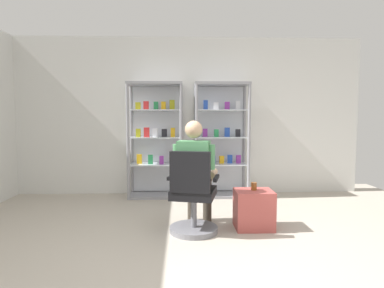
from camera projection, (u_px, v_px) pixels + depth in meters
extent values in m
plane|color=#B2A899|center=(196.00, 273.00, 2.73)|extent=(7.20, 7.20, 0.00)
cube|color=silver|center=(188.00, 116.00, 5.61)|extent=(6.00, 0.10, 2.70)
cylinder|color=gray|center=(128.00, 141.00, 5.11)|extent=(0.05, 0.05, 1.90)
cylinder|color=gray|center=(181.00, 141.00, 5.14)|extent=(0.05, 0.05, 1.90)
cylinder|color=gray|center=(132.00, 140.00, 5.51)|extent=(0.05, 0.05, 1.90)
cylinder|color=gray|center=(181.00, 140.00, 5.54)|extent=(0.05, 0.05, 1.90)
cube|color=gray|center=(155.00, 84.00, 5.25)|extent=(0.90, 0.45, 0.04)
cube|color=gray|center=(156.00, 195.00, 5.40)|extent=(0.90, 0.45, 0.04)
cube|color=silver|center=(157.00, 140.00, 5.54)|extent=(0.84, 0.02, 1.80)
cube|color=silver|center=(156.00, 164.00, 5.36)|extent=(0.82, 0.39, 0.02)
cube|color=gold|center=(139.00, 159.00, 5.36)|extent=(0.09, 0.04, 0.16)
cube|color=#268C4C|center=(150.00, 159.00, 5.32)|extent=(0.08, 0.04, 0.15)
cube|color=purple|center=(162.00, 160.00, 5.32)|extent=(0.07, 0.04, 0.14)
cube|color=red|center=(172.00, 159.00, 5.40)|extent=(0.07, 0.04, 0.13)
cube|color=silver|center=(156.00, 137.00, 5.32)|extent=(0.82, 0.39, 0.02)
cube|color=#999919|center=(138.00, 133.00, 5.29)|extent=(0.08, 0.05, 0.14)
cube|color=red|center=(147.00, 132.00, 5.27)|extent=(0.09, 0.05, 0.16)
cube|color=silver|center=(155.00, 133.00, 5.27)|extent=(0.09, 0.05, 0.14)
cube|color=black|center=(164.00, 133.00, 5.31)|extent=(0.09, 0.04, 0.13)
cube|color=gold|center=(173.00, 132.00, 5.32)|extent=(0.07, 0.05, 0.15)
cube|color=silver|center=(155.00, 110.00, 5.28)|extent=(0.82, 0.39, 0.02)
cube|color=#999919|center=(138.00, 106.00, 5.30)|extent=(0.09, 0.04, 0.12)
cube|color=red|center=(146.00, 105.00, 5.25)|extent=(0.09, 0.05, 0.14)
cube|color=#268C4C|center=(156.00, 106.00, 5.31)|extent=(0.08, 0.04, 0.13)
cube|color=gold|center=(164.00, 106.00, 5.24)|extent=(0.08, 0.06, 0.13)
cube|color=#999919|center=(172.00, 105.00, 5.25)|extent=(0.09, 0.05, 0.16)
cylinder|color=gray|center=(197.00, 141.00, 5.15)|extent=(0.05, 0.05, 1.90)
cylinder|color=gray|center=(249.00, 141.00, 5.18)|extent=(0.05, 0.05, 1.90)
cylinder|color=gray|center=(195.00, 139.00, 5.55)|extent=(0.05, 0.05, 1.90)
cylinder|color=gray|center=(244.00, 139.00, 5.58)|extent=(0.05, 0.05, 1.90)
cube|color=gray|center=(222.00, 84.00, 5.29)|extent=(0.90, 0.45, 0.04)
cube|color=gray|center=(221.00, 195.00, 5.44)|extent=(0.90, 0.45, 0.04)
cube|color=silver|center=(220.00, 139.00, 5.58)|extent=(0.84, 0.02, 1.80)
cube|color=silver|center=(221.00, 164.00, 5.39)|extent=(0.82, 0.39, 0.02)
cube|color=purple|center=(204.00, 160.00, 5.35)|extent=(0.09, 0.05, 0.14)
cube|color=#264CB2|center=(213.00, 159.00, 5.42)|extent=(0.08, 0.04, 0.13)
cube|color=gold|center=(222.00, 160.00, 5.40)|extent=(0.08, 0.06, 0.13)
cube|color=#264CB2|center=(230.00, 159.00, 5.42)|extent=(0.09, 0.06, 0.14)
cube|color=purple|center=(238.00, 159.00, 5.41)|extent=(0.08, 0.04, 0.14)
cube|color=silver|center=(221.00, 137.00, 5.36)|extent=(0.82, 0.39, 0.02)
cube|color=purple|center=(205.00, 133.00, 5.38)|extent=(0.08, 0.06, 0.13)
cube|color=#268C4C|center=(216.00, 133.00, 5.32)|extent=(0.08, 0.04, 0.13)
cube|color=#264CB2|center=(227.00, 132.00, 5.37)|extent=(0.09, 0.04, 0.15)
cube|color=black|center=(238.00, 133.00, 5.33)|extent=(0.08, 0.04, 0.13)
cube|color=silver|center=(222.00, 110.00, 5.32)|extent=(0.82, 0.39, 0.02)
cube|color=#264CB2|center=(206.00, 105.00, 5.28)|extent=(0.07, 0.04, 0.16)
cube|color=silver|center=(216.00, 106.00, 5.27)|extent=(0.08, 0.04, 0.12)
cube|color=purple|center=(227.00, 106.00, 5.29)|extent=(0.08, 0.04, 0.13)
cube|color=silver|center=(238.00, 105.00, 5.31)|extent=(0.07, 0.04, 0.14)
cylinder|color=slate|center=(194.00, 229.00, 3.72)|extent=(0.56, 0.56, 0.06)
cylinder|color=slate|center=(194.00, 212.00, 3.70)|extent=(0.07, 0.07, 0.41)
cube|color=black|center=(194.00, 193.00, 3.68)|extent=(0.58, 0.58, 0.10)
cube|color=black|center=(190.00, 172.00, 3.45)|extent=(0.45, 0.18, 0.45)
cube|color=black|center=(216.00, 178.00, 3.62)|extent=(0.11, 0.30, 0.04)
cube|color=black|center=(172.00, 177.00, 3.72)|extent=(0.11, 0.30, 0.04)
cylinder|color=#3F382D|center=(205.00, 181.00, 3.85)|extent=(0.23, 0.42, 0.14)
cylinder|color=#3F382D|center=(207.00, 200.00, 4.07)|extent=(0.11, 0.11, 0.56)
cylinder|color=#3F382D|center=(189.00, 181.00, 3.89)|extent=(0.23, 0.42, 0.14)
cylinder|color=#3F382D|center=(192.00, 199.00, 4.11)|extent=(0.11, 0.11, 0.56)
cube|color=#4C8C59|center=(194.00, 163.00, 3.65)|extent=(0.40, 0.30, 0.50)
sphere|color=tan|center=(194.00, 129.00, 3.62)|extent=(0.20, 0.20, 0.20)
cylinder|color=#4C8C59|center=(211.00, 157.00, 3.61)|extent=(0.09, 0.09, 0.28)
cylinder|color=tan|center=(213.00, 174.00, 3.80)|extent=(0.15, 0.31, 0.08)
cylinder|color=#4C8C59|center=(177.00, 156.00, 3.69)|extent=(0.09, 0.09, 0.28)
cylinder|color=tan|center=(180.00, 172.00, 3.88)|extent=(0.15, 0.31, 0.08)
cube|color=#B24C47|center=(254.00, 209.00, 3.83)|extent=(0.45, 0.37, 0.46)
cylinder|color=brown|center=(254.00, 186.00, 3.83)|extent=(0.07, 0.07, 0.09)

